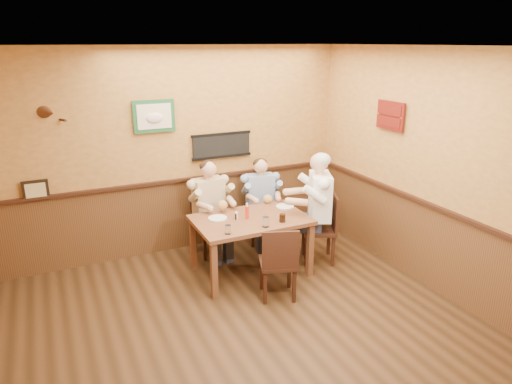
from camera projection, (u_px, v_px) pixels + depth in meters
room at (252, 176)px, 4.12m from camera, size 5.02×5.03×2.81m
dining_table at (251, 225)px, 5.69m from camera, size 1.40×0.90×0.75m
chair_back_left at (210, 225)px, 6.30m from camera, size 0.43×0.43×0.85m
chair_back_right at (260, 216)px, 6.67m from camera, size 0.43×0.43×0.80m
chair_right_end at (319, 228)px, 6.08m from camera, size 0.57×0.57×0.94m
chair_near_side at (278, 261)px, 5.22m from camera, size 0.52×0.52×0.89m
diner_tan_shirt at (209, 213)px, 6.24m from camera, size 0.62×0.62×1.21m
diner_blue_polo at (260, 205)px, 6.62m from camera, size 0.62×0.62×1.15m
diner_white_elder at (319, 214)px, 6.02m from camera, size 0.82×0.82×1.34m
water_glass_left at (228, 230)px, 5.19m from camera, size 0.09×0.09×0.11m
water_glass_mid at (266, 222)px, 5.38m from camera, size 0.10×0.10×0.12m
cola_tumbler at (282, 218)px, 5.54m from camera, size 0.09×0.09×0.10m
hot_sauce_bottle at (247, 212)px, 5.63m from camera, size 0.06×0.06×0.18m
salt_shaker at (236, 216)px, 5.61m from camera, size 0.05×0.05×0.10m
pepper_shaker at (236, 217)px, 5.61m from camera, size 0.03×0.03×0.08m
plate_far_left at (218, 218)px, 5.64m from camera, size 0.25×0.25×0.02m
plate_far_right at (285, 206)px, 6.04m from camera, size 0.27×0.27×0.02m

